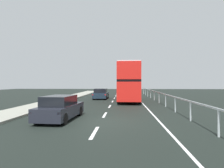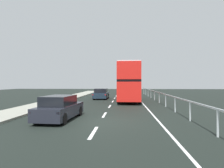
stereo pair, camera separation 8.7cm
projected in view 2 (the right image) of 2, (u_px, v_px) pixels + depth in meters
The scene contains 6 objects.
ground_plane at pixel (101, 122), 11.88m from camera, with size 75.74×120.00×0.10m, color black.
lane_paint_markings at pixel (132, 105), 20.08m from camera, with size 3.51×46.00×0.01m.
bridge_side_railing at pixel (162, 95), 20.54m from camera, with size 0.10×42.00×1.19m.
double_decker_bus_red at pixel (129, 82), 24.77m from camera, with size 2.77×10.34×4.47m.
hatchback_car_near at pixel (60, 108), 12.27m from camera, with size 1.96×4.53×1.47m.
sedan_car_ahead at pixel (101, 94), 27.98m from camera, with size 1.91×4.35×1.43m.
Camera 2 is at (1.39, -11.80, 2.25)m, focal length 32.39 mm.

